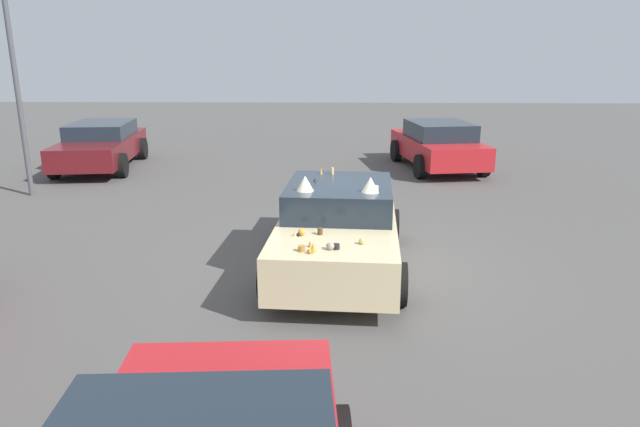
{
  "coord_description": "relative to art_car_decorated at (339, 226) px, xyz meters",
  "views": [
    {
      "loc": [
        -8.78,
        0.07,
        3.41
      ],
      "look_at": [
        0.0,
        0.3,
        0.9
      ],
      "focal_mm": 32.28,
      "sensor_mm": 36.0,
      "label": 1
    }
  ],
  "objects": [
    {
      "name": "art_car_decorated",
      "position": [
        0.0,
        0.0,
        0.0
      ],
      "size": [
        4.52,
        2.24,
        1.6
      ],
      "rotation": [
        0.0,
        0.0,
        3.08
      ],
      "color": "beige",
      "rests_on": "ground"
    },
    {
      "name": "parked_sedan_far_left",
      "position": [
        7.96,
        7.01,
        0.01
      ],
      "size": [
        4.7,
        2.44,
        1.33
      ],
      "rotation": [
        0.0,
        0.0,
        3.26
      ],
      "color": "#5B1419",
      "rests_on": "ground"
    },
    {
      "name": "ground_plane",
      "position": [
        -0.02,
        0.0,
        -0.69
      ],
      "size": [
        60.0,
        60.0,
        0.0
      ],
      "primitive_type": "plane",
      "color": "#514F4C"
    },
    {
      "name": "lot_lamp_post",
      "position": [
        4.56,
        7.42,
        2.27
      ],
      "size": [
        0.28,
        0.28,
        4.98
      ],
      "color": "#4C4C51",
      "rests_on": "ground"
    },
    {
      "name": "parked_sedan_behind_right",
      "position": [
        8.11,
        -2.96,
        0.02
      ],
      "size": [
        4.37,
        2.51,
        1.38
      ],
      "rotation": [
        0.0,
        0.0,
        0.16
      ],
      "color": "red",
      "rests_on": "ground"
    }
  ]
}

